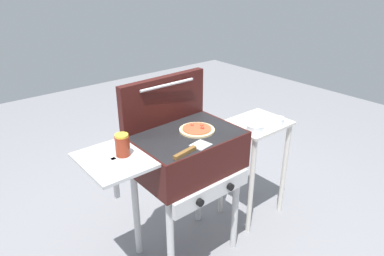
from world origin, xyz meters
TOP-DOWN VIEW (x-y plane):
  - ground_plane at (0.00, 0.00)m, footprint 8.00×8.00m
  - grill at (-0.01, -0.00)m, footprint 0.96×0.53m
  - grill_lid_open at (0.00, 0.21)m, footprint 0.63×0.09m
  - pizza_pepperoni at (0.08, -0.02)m, footprint 0.22×0.22m
  - sauce_jar at (-0.42, -0.00)m, footprint 0.08×0.08m
  - spatula at (-0.11, -0.19)m, footprint 0.27×0.10m
  - prep_table at (0.66, 0.00)m, footprint 0.44×0.36m
  - topping_bowl_near at (0.64, 0.05)m, footprint 0.12×0.12m
  - topping_bowl_far at (0.76, -0.11)m, footprint 0.09×0.09m
  - topping_bowl_middle at (0.54, -0.09)m, footprint 0.12×0.12m

SIDE VIEW (x-z plane):
  - ground_plane at x=0.00m, z-range 0.00..0.00m
  - prep_table at x=0.66m, z-range 0.16..0.95m
  - grill at x=-0.01m, z-range 0.31..1.21m
  - topping_bowl_far at x=0.76m, z-range 0.79..0.83m
  - topping_bowl_middle at x=0.54m, z-range 0.79..0.83m
  - topping_bowl_near at x=0.64m, z-range 0.79..0.83m
  - spatula at x=-0.11m, z-range 0.90..0.92m
  - pizza_pepperoni at x=0.08m, z-range 0.89..0.93m
  - sauce_jar at x=-0.42m, z-range 0.90..1.02m
  - grill_lid_open at x=0.00m, z-range 0.90..1.20m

